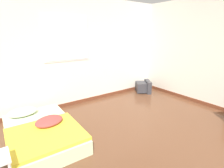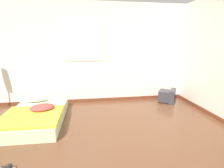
% 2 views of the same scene
% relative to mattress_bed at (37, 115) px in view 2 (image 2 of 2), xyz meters
% --- Properties ---
extents(ground_plane, '(20.00, 20.00, 0.00)m').
position_rel_mattress_bed_xyz_m(ground_plane, '(0.98, -1.50, -0.14)').
color(ground_plane, brown).
extents(wall_back, '(7.93, 0.08, 2.60)m').
position_rel_mattress_bed_xyz_m(wall_back, '(0.98, 1.12, 1.15)').
color(wall_back, silver).
rests_on(wall_back, ground_plane).
extents(mattress_bed, '(1.10, 1.76, 0.37)m').
position_rel_mattress_bed_xyz_m(mattress_bed, '(0.00, 0.00, 0.00)').
color(mattress_bed, beige).
rests_on(mattress_bed, ground_plane).
extents(crt_tv, '(0.59, 0.59, 0.36)m').
position_rel_mattress_bed_xyz_m(crt_tv, '(3.23, 0.75, 0.03)').
color(crt_tv, '#333338').
rests_on(crt_tv, ground_plane).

